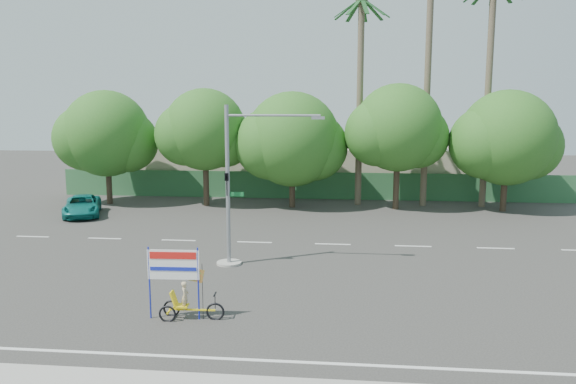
# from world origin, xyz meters

# --- Properties ---
(ground) EXTENTS (120.00, 120.00, 0.00)m
(ground) POSITION_xyz_m (0.00, 0.00, 0.00)
(ground) COLOR #33302D
(ground) RESTS_ON ground
(fence) EXTENTS (38.00, 0.08, 2.00)m
(fence) POSITION_xyz_m (0.00, 21.50, 1.00)
(fence) COLOR #336B3D
(fence) RESTS_ON ground
(building_left) EXTENTS (12.00, 8.00, 4.00)m
(building_left) POSITION_xyz_m (-10.00, 26.00, 2.00)
(building_left) COLOR #BDB396
(building_left) RESTS_ON ground
(building_right) EXTENTS (14.00, 8.00, 3.60)m
(building_right) POSITION_xyz_m (8.00, 26.00, 1.80)
(building_right) COLOR #BDB396
(building_right) RESTS_ON ground
(tree_far_left) EXTENTS (7.14, 6.00, 7.96)m
(tree_far_left) POSITION_xyz_m (-14.05, 18.00, 4.76)
(tree_far_left) COLOR #473828
(tree_far_left) RESTS_ON ground
(tree_left) EXTENTS (6.66, 5.60, 8.07)m
(tree_left) POSITION_xyz_m (-7.05, 18.00, 5.06)
(tree_left) COLOR #473828
(tree_left) RESTS_ON ground
(tree_center) EXTENTS (7.62, 6.40, 7.85)m
(tree_center) POSITION_xyz_m (-1.05, 18.00, 4.47)
(tree_center) COLOR #473828
(tree_center) RESTS_ON ground
(tree_right) EXTENTS (6.90, 5.80, 8.36)m
(tree_right) POSITION_xyz_m (5.95, 18.00, 5.24)
(tree_right) COLOR #473828
(tree_right) RESTS_ON ground
(tree_far_right) EXTENTS (7.38, 6.20, 7.94)m
(tree_far_right) POSITION_xyz_m (12.95, 18.00, 4.64)
(tree_far_right) COLOR #473828
(tree_far_right) RESTS_ON ground
(palm_tall) EXTENTS (3.73, 3.79, 17.45)m
(palm_tall) POSITION_xyz_m (8.00, 19.50, 10.46)
(palm_tall) COLOR #70604C
(palm_tall) RESTS_ON ground
(palm_mid) EXTENTS (3.73, 3.79, 15.45)m
(palm_mid) POSITION_xyz_m (12.00, 19.50, 9.40)
(palm_mid) COLOR #70604C
(palm_mid) RESTS_ON ground
(palm_short) EXTENTS (3.73, 3.79, 14.45)m
(palm_short) POSITION_xyz_m (3.50, 19.50, 8.86)
(palm_short) COLOR #70604C
(palm_short) RESTS_ON ground
(traffic_signal) EXTENTS (4.72, 1.10, 7.00)m
(traffic_signal) POSITION_xyz_m (-2.20, 3.98, 2.92)
(traffic_signal) COLOR gray
(traffic_signal) RESTS_ON ground
(trike_billboard) EXTENTS (2.52, 0.59, 2.47)m
(trike_billboard) POSITION_xyz_m (-2.74, -2.45, 1.00)
(trike_billboard) COLOR black
(trike_billboard) RESTS_ON ground
(pickup_truck) EXTENTS (3.66, 5.05, 1.28)m
(pickup_truck) POSITION_xyz_m (-13.95, 13.70, 0.64)
(pickup_truck) COLOR #10736D
(pickup_truck) RESTS_ON ground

